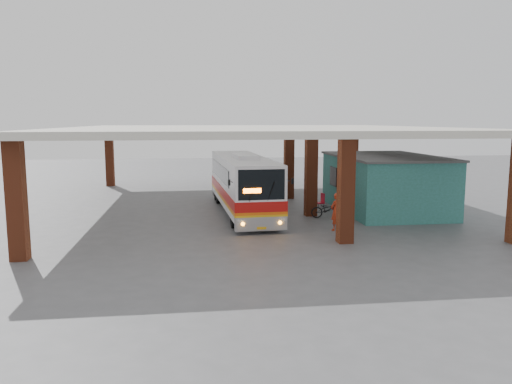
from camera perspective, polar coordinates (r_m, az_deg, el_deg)
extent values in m
plane|color=#515154|center=(23.36, 0.79, -4.26)|extent=(90.00, 90.00, 0.00)
cube|color=brown|center=(20.75, 10.22, 0.14)|extent=(0.60, 0.60, 4.35)
cube|color=brown|center=(26.49, 6.30, 1.94)|extent=(0.60, 0.60, 4.35)
cube|color=brown|center=(32.32, 3.78, 3.09)|extent=(0.60, 0.60, 4.35)
cube|color=brown|center=(19.80, -25.69, -0.93)|extent=(0.60, 0.60, 4.35)
cube|color=brown|center=(40.16, -16.38, 3.77)|extent=(0.60, 0.60, 4.35)
cube|color=brown|center=(41.84, 11.10, 4.11)|extent=(0.60, 0.60, 4.35)
cube|color=beige|center=(29.33, -0.05, 7.14)|extent=(21.00, 23.00, 0.30)
cube|color=#2B6D5B|center=(28.89, 14.51, 0.90)|extent=(5.00, 8.00, 3.00)
cube|color=#525252|center=(28.75, 14.62, 3.96)|extent=(5.20, 8.20, 0.12)
cube|color=#13342E|center=(26.70, 10.65, -0.54)|extent=(0.08, 0.95, 2.10)
cube|color=black|center=(29.44, 8.88, 1.78)|extent=(0.08, 1.20, 1.00)
cube|color=black|center=(29.43, 8.83, 1.78)|extent=(0.04, 1.30, 1.10)
cube|color=silver|center=(27.26, -1.55, 1.30)|extent=(2.84, 11.25, 2.60)
cube|color=silver|center=(26.22, -1.25, 4.08)|extent=(1.24, 2.84, 0.23)
cube|color=gray|center=(22.20, 0.55, -3.57)|extent=(2.36, 0.48, 0.65)
cube|color=#AC0E0B|center=(27.33, -1.54, 0.23)|extent=(2.88, 11.25, 0.46)
cube|color=#DB5C0C|center=(27.37, -1.54, -0.37)|extent=(2.88, 11.25, 0.12)
cube|color=gold|center=(27.39, -1.54, -0.59)|extent=(2.88, 11.25, 0.09)
cube|color=black|center=(21.79, 0.62, 0.84)|extent=(2.08, 0.20, 1.35)
cube|color=black|center=(27.80, -4.17, 2.38)|extent=(0.44, 8.36, 0.84)
cube|color=black|center=(28.14, 0.59, 2.47)|extent=(0.44, 8.36, 0.84)
cube|color=#FF5905|center=(21.69, -0.43, 0.14)|extent=(0.79, 0.09, 0.20)
sphere|color=orange|center=(21.87, -1.51, -3.68)|extent=(0.17, 0.17, 0.17)
sphere|color=orange|center=(22.17, 2.78, -3.52)|extent=(0.17, 0.17, 0.17)
cube|color=gold|center=(22.04, 0.65, -4.15)|extent=(0.42, 0.05, 0.11)
cylinder|color=black|center=(23.51, -2.48, -3.03)|extent=(0.34, 0.94, 0.93)
cylinder|color=black|center=(23.85, 2.20, -2.87)|extent=(0.34, 0.94, 0.93)
cylinder|color=black|center=(30.52, -4.27, -0.45)|extent=(0.34, 0.94, 0.93)
cylinder|color=black|center=(30.77, -0.63, -0.35)|extent=(0.34, 0.94, 0.93)
cylinder|color=black|center=(31.70, -4.49, -0.13)|extent=(0.34, 0.94, 0.93)
cylinder|color=black|center=(31.95, -0.99, -0.04)|extent=(0.34, 0.94, 0.93)
imported|color=black|center=(26.16, 8.21, -1.97)|extent=(1.80, 0.81, 0.91)
imported|color=#B43016|center=(23.23, 9.13, -2.24)|extent=(0.76, 0.69, 1.74)
cube|color=red|center=(29.49, 7.32, -1.25)|extent=(0.51, 0.51, 0.06)
cube|color=red|center=(29.54, 7.63, -0.71)|extent=(0.15, 0.42, 0.60)
cylinder|color=black|center=(29.29, 7.18, -1.58)|extent=(0.03, 0.03, 0.20)
cylinder|color=black|center=(29.45, 7.76, -1.53)|extent=(0.03, 0.03, 0.20)
cylinder|color=black|center=(29.58, 6.86, -1.47)|extent=(0.03, 0.03, 0.20)
cylinder|color=black|center=(29.74, 7.44, -1.43)|extent=(0.03, 0.03, 0.20)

